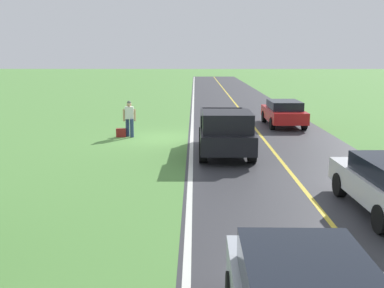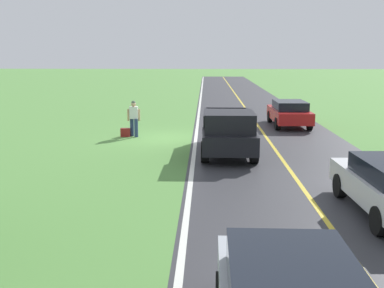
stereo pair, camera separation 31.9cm
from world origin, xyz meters
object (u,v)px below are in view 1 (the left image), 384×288
hitchhiker_walking (129,117)px  pickup_truck_passing (226,131)px  sedan_near_oncoming (284,112)px  suitcase_carried (121,133)px

hitchhiker_walking → pickup_truck_passing: size_ratio=0.32×
hitchhiker_walking → sedan_near_oncoming: size_ratio=0.40×
hitchhiker_walking → suitcase_carried: size_ratio=3.80×
suitcase_carried → sedan_near_oncoming: sedan_near_oncoming is taller
hitchhiker_walking → suitcase_carried: (0.41, 0.11, -0.77)m
suitcase_carried → pickup_truck_passing: pickup_truck_passing is taller
hitchhiker_walking → suitcase_carried: bearing=15.5°
hitchhiker_walking → suitcase_carried: 0.88m
sedan_near_oncoming → pickup_truck_passing: bearing=63.6°
hitchhiker_walking → sedan_near_oncoming: (-8.09, -3.51, -0.23)m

